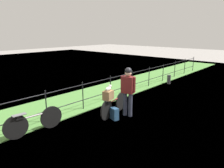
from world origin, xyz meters
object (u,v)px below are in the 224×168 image
(cyclist_person, at_px, (128,88))
(mooring_bollard, at_px, (169,79))
(terrier_dog, at_px, (109,88))
(bicycle_main, at_px, (114,105))
(backpack_on_paving, at_px, (114,114))
(wooden_crate, at_px, (108,95))
(bicycle_parked, at_px, (34,122))

(cyclist_person, bearing_deg, mooring_bollard, 11.91)
(terrier_dog, bearing_deg, bicycle_main, 12.67)
(cyclist_person, height_order, mooring_bollard, cyclist_person)
(cyclist_person, bearing_deg, terrier_dog, 151.43)
(backpack_on_paving, height_order, mooring_bollard, mooring_bollard)
(terrier_dog, relative_size, backpack_on_paving, 0.81)
(bicycle_main, xyz_separation_m, wooden_crate, (-0.36, -0.08, 0.46))
(bicycle_main, bearing_deg, cyclist_person, -56.90)
(wooden_crate, relative_size, terrier_dog, 1.04)
(cyclist_person, distance_m, bicycle_parked, 3.09)
(backpack_on_paving, relative_size, mooring_bollard, 0.82)
(wooden_crate, height_order, backpack_on_paving, wooden_crate)
(wooden_crate, xyz_separation_m, cyclist_person, (0.62, -0.32, 0.19))
(bicycle_parked, bearing_deg, terrier_dog, -21.47)
(terrier_dog, bearing_deg, wooden_crate, -167.33)
(wooden_crate, xyz_separation_m, backpack_on_paving, (0.08, -0.20, -0.62))
(cyclist_person, distance_m, backpack_on_paving, 0.98)
(backpack_on_paving, bearing_deg, terrier_dog, 31.33)
(cyclist_person, bearing_deg, backpack_on_paving, 167.48)
(wooden_crate, bearing_deg, cyclist_person, -27.23)
(cyclist_person, xyz_separation_m, mooring_bollard, (5.13, 1.08, -0.76))
(bicycle_main, relative_size, cyclist_person, 0.98)
(wooden_crate, distance_m, cyclist_person, 0.73)
(wooden_crate, distance_m, mooring_bollard, 5.83)
(backpack_on_paving, bearing_deg, bicycle_main, -28.94)
(wooden_crate, xyz_separation_m, bicycle_parked, (-2.16, 0.86, -0.46))
(backpack_on_paving, distance_m, bicycle_parked, 2.48)
(bicycle_parked, bearing_deg, backpack_on_paving, -25.42)
(wooden_crate, bearing_deg, bicycle_main, 12.67)
(terrier_dog, relative_size, bicycle_parked, 0.19)
(mooring_bollard, bearing_deg, terrier_dog, -172.49)
(mooring_bollard, distance_m, bicycle_parked, 7.92)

